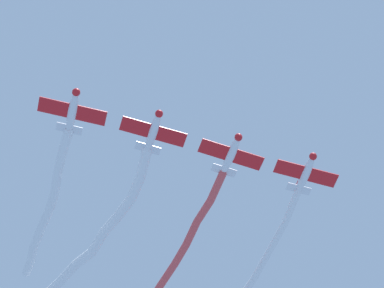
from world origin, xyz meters
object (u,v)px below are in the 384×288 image
Objects in this scene: airplane_lead at (73,111)px; airplane_left_wing at (153,132)px; airplane_right_wing at (231,154)px; airplane_slot at (306,173)px.

airplane_lead is 1.01× the size of airplane_left_wing.
airplane_slot is (-0.43, -7.07, 0.30)m from airplane_right_wing.
airplane_slot reaches higher than airplane_right_wing.
airplane_left_wing and airplane_slot have the same top height.
airplane_lead and airplane_right_wing have the same top height.
airplane_right_wing is 7.09m from airplane_slot.
airplane_right_wing is (-0.85, -14.17, 0.00)m from airplane_lead.
airplane_left_wing is 14.18m from airplane_slot.
airplane_lead is at bearing -92.29° from airplane_right_wing.
airplane_left_wing reaches higher than airplane_lead.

